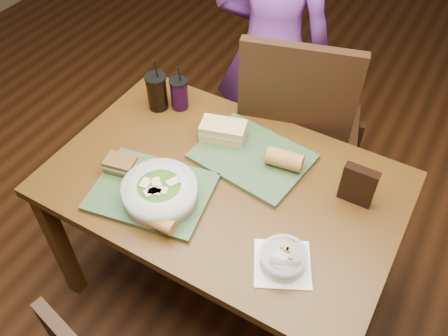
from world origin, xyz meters
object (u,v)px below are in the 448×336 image
at_px(dining_table, 224,196).
at_px(chair_far, 301,127).
at_px(baguette_near, 160,223).
at_px(salad_bowl, 160,192).
at_px(tray_near, 152,192).
at_px(cup_berry, 179,94).
at_px(soup_bowl, 283,258).
at_px(cup_cola, 157,92).
at_px(tray_far, 252,157).
at_px(chip_bag, 358,185).
at_px(diner, 272,49).
at_px(baguette_far, 285,159).
at_px(sandwich_near, 121,165).
at_px(sandwich_far, 223,131).

relative_size(dining_table, chair_far, 1.17).
xyz_separation_m(dining_table, baguette_near, (-0.07, -0.31, 0.13)).
relative_size(dining_table, salad_bowl, 4.93).
distance_m(tray_near, cup_berry, 0.50).
bearing_deg(tray_near, cup_berry, 111.79).
distance_m(salad_bowl, soup_bowl, 0.49).
bearing_deg(chair_far, cup_berry, -148.71).
bearing_deg(tray_near, cup_cola, 122.59).
relative_size(chair_far, cup_cola, 4.47).
relative_size(salad_bowl, soup_bowl, 1.08).
bearing_deg(tray_far, cup_berry, 163.72).
bearing_deg(soup_bowl, dining_table, 147.65).
bearing_deg(tray_near, chip_bag, 27.65).
distance_m(diner, cup_berry, 0.58).
bearing_deg(baguette_far, dining_table, -135.00).
height_order(tray_near, salad_bowl, salad_bowl).
bearing_deg(baguette_near, chip_bag, 41.42).
height_order(baguette_near, chip_bag, chip_bag).
xyz_separation_m(sandwich_near, baguette_near, (0.28, -0.15, -0.00)).
distance_m(tray_far, salad_bowl, 0.41).
distance_m(tray_far, sandwich_far, 0.16).
relative_size(baguette_far, cup_cola, 0.55).
bearing_deg(sandwich_near, baguette_near, -27.44).
relative_size(tray_far, salad_bowl, 1.59).
bearing_deg(cup_cola, dining_table, -26.60).
distance_m(soup_bowl, baguette_far, 0.42).
relative_size(soup_bowl, cup_berry, 1.12).
bearing_deg(cup_berry, sandwich_far, -18.91).
relative_size(tray_far, baguette_near, 4.06).
distance_m(sandwich_far, chip_bag, 0.56).
bearing_deg(baguette_near, soup_bowl, 12.07).
relative_size(salad_bowl, chip_bag, 1.66).
height_order(sandwich_near, cup_berry, cup_berry).
distance_m(tray_far, cup_berry, 0.44).
height_order(chair_far, tray_near, chair_far).
height_order(dining_table, baguette_far, baguette_far).
bearing_deg(tray_near, diner, 91.03).
bearing_deg(baguette_far, cup_berry, 168.31).
distance_m(salad_bowl, cup_berry, 0.54).
bearing_deg(tray_near, soup_bowl, -3.48).
bearing_deg(baguette_near, chair_far, 79.90).
xyz_separation_m(chair_far, diner, (-0.30, 0.28, 0.17)).
relative_size(dining_table, sandwich_near, 10.40).
relative_size(soup_bowl, cup_cola, 0.98).
distance_m(salad_bowl, sandwich_near, 0.22).
xyz_separation_m(chair_far, cup_berry, (-0.47, -0.28, 0.20)).
xyz_separation_m(chair_far, baguette_near, (-0.15, -0.87, 0.18)).
distance_m(chair_far, tray_far, 0.43).
xyz_separation_m(diner, sandwich_near, (-0.14, -1.00, 0.01)).
relative_size(dining_table, diner, 0.83).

